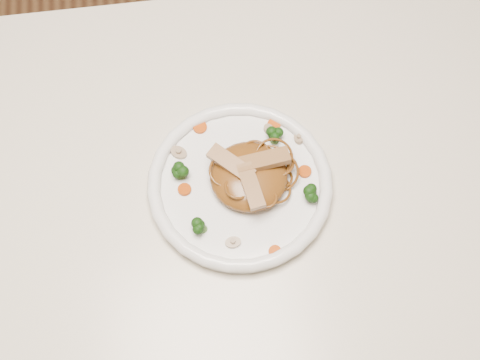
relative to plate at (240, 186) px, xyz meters
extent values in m
plane|color=#4C2C1A|center=(-0.09, -0.02, -0.76)|extent=(4.00, 4.00, 0.00)
cube|color=beige|center=(-0.09, -0.02, -0.03)|extent=(1.20, 0.80, 0.04)
cylinder|color=brown|center=(0.45, 0.32, -0.40)|extent=(0.06, 0.06, 0.71)
cylinder|color=white|center=(0.00, 0.00, 0.00)|extent=(0.36, 0.36, 0.02)
ellipsoid|color=brown|center=(0.01, 0.00, 0.02)|extent=(0.15, 0.15, 0.04)
cube|color=#9D7F4A|center=(0.04, 0.01, 0.05)|extent=(0.08, 0.03, 0.01)
cube|color=#9D7F4A|center=(-0.01, 0.02, 0.05)|extent=(0.07, 0.07, 0.01)
cube|color=#9D7F4A|center=(0.01, -0.02, 0.05)|extent=(0.03, 0.07, 0.01)
cylinder|color=#BB4906|center=(0.06, 0.09, 0.01)|extent=(0.03, 0.03, 0.00)
cylinder|color=#BB4906|center=(-0.08, 0.00, 0.01)|extent=(0.02, 0.02, 0.00)
cylinder|color=#BB4906|center=(0.10, 0.01, 0.01)|extent=(0.02, 0.02, 0.00)
cylinder|color=#BB4906|center=(-0.05, 0.10, 0.01)|extent=(0.03, 0.03, 0.00)
cylinder|color=#BB4906|center=(0.03, -0.11, 0.01)|extent=(0.02, 0.02, 0.00)
cylinder|color=tan|center=(-0.02, -0.09, 0.01)|extent=(0.02, 0.02, 0.01)
cylinder|color=tan|center=(0.10, 0.06, 0.01)|extent=(0.02, 0.02, 0.01)
cylinder|color=tan|center=(-0.08, 0.06, 0.01)|extent=(0.04, 0.04, 0.01)
cylinder|color=tan|center=(0.06, 0.08, 0.01)|extent=(0.03, 0.03, 0.01)
camera|label=1|loc=(-0.05, -0.39, 0.85)|focal=47.38mm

